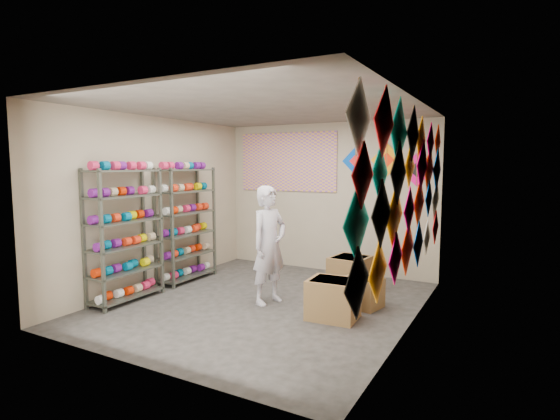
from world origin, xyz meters
The scene contains 12 objects.
ground centered at (0.00, 0.00, 0.00)m, with size 4.50×4.50×0.00m, color #2A2725.
room_walls centered at (0.00, 0.00, 1.64)m, with size 4.50×4.50×4.50m.
shelf_rack_front centered at (-1.78, -0.85, 0.95)m, with size 0.40×1.10×1.90m, color #4C5147.
shelf_rack_back centered at (-1.78, 0.45, 0.95)m, with size 0.40×1.10×1.90m, color #4C5147.
string_spools centered at (-1.78, -0.20, 1.05)m, with size 0.12×2.36×0.12m.
kite_wall_display centered at (1.98, -0.02, 1.66)m, with size 0.05×4.32×2.03m.
back_wall_kites centered at (1.12, 2.24, 1.97)m, with size 1.58×0.02×0.72m.
poster centered at (-0.80, 2.23, 2.00)m, with size 2.00×0.01×1.10m, color #864AA2.
shopkeeper centered at (0.06, 0.06, 0.83)m, with size 0.54×0.69×1.66m, color silver.
carton_a centered at (1.09, -0.10, 0.25)m, with size 0.60×0.50×0.50m, color brown.
carton_b centered at (1.27, 0.52, 0.20)m, with size 0.50×0.41×0.41m, color brown.
carton_c centered at (0.82, 1.26, 0.26)m, with size 0.53×0.59×0.51m, color brown.
Camera 1 is at (3.09, -5.14, 1.94)m, focal length 28.00 mm.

